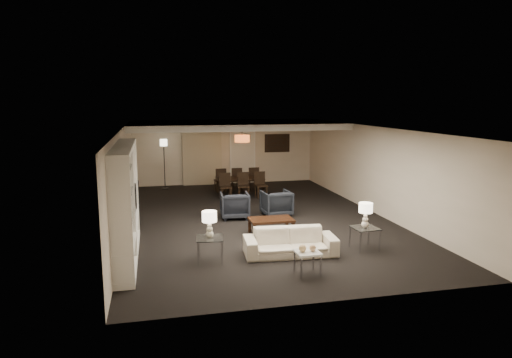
{
  "coord_description": "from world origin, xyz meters",
  "views": [
    {
      "loc": [
        -2.73,
        -12.03,
        3.23
      ],
      "look_at": [
        0.0,
        0.0,
        1.1
      ],
      "focal_mm": 32.0,
      "sensor_mm": 36.0,
      "label": 1
    }
  ],
  "objects_px": {
    "table_lamp_left": "(210,225)",
    "chair_nm": "(244,186)",
    "chair_nl": "(226,186)",
    "chair_fl": "(220,180)",
    "television": "(130,200)",
    "floor_lamp": "(164,164)",
    "coffee_table": "(271,226)",
    "chair_nr": "(261,185)",
    "sofa": "(290,242)",
    "table_lamp_right": "(365,215)",
    "marble_table": "(307,263)",
    "pendant_light": "(242,139)",
    "vase_amber": "(123,187)",
    "armchair_right": "(276,203)",
    "side_table_right": "(364,238)",
    "vase_blue": "(123,215)",
    "armchair_left": "(235,205)",
    "floor_speaker": "(137,203)",
    "side_table_left": "(210,249)",
    "dining_table": "(240,186)",
    "chair_fr": "(253,179)",
    "chair_fm": "(237,179)"
  },
  "relations": [
    {
      "from": "chair_nl",
      "to": "sofa",
      "type": "bearing_deg",
      "value": -86.12
    },
    {
      "from": "chair_nm",
      "to": "floor_lamp",
      "type": "xyz_separation_m",
      "value": [
        -2.51,
        2.29,
        0.49
      ]
    },
    {
      "from": "chair_fl",
      "to": "sofa",
      "type": "bearing_deg",
      "value": 88.79
    },
    {
      "from": "coffee_table",
      "to": "floor_speaker",
      "type": "xyz_separation_m",
      "value": [
        -3.22,
        1.5,
        0.41
      ]
    },
    {
      "from": "vase_blue",
      "to": "chair_nr",
      "type": "xyz_separation_m",
      "value": [
        4.08,
        6.14,
        -0.72
      ]
    },
    {
      "from": "armchair_right",
      "to": "vase_blue",
      "type": "relative_size",
      "value": 4.36
    },
    {
      "from": "pendant_light",
      "to": "vase_amber",
      "type": "bearing_deg",
      "value": -117.76
    },
    {
      "from": "pendant_light",
      "to": "side_table_right",
      "type": "distance_m",
      "value": 7.02
    },
    {
      "from": "armchair_left",
      "to": "chair_nm",
      "type": "bearing_deg",
      "value": -102.85
    },
    {
      "from": "table_lamp_left",
      "to": "chair_nm",
      "type": "xyz_separation_m",
      "value": [
        1.84,
        5.78,
        -0.34
      ]
    },
    {
      "from": "pendant_light",
      "to": "marble_table",
      "type": "distance_m",
      "value": 7.96
    },
    {
      "from": "chair_fl",
      "to": "chair_fm",
      "type": "bearing_deg",
      "value": 175.1
    },
    {
      "from": "dining_table",
      "to": "chair_nl",
      "type": "distance_m",
      "value": 0.9
    },
    {
      "from": "coffee_table",
      "to": "table_lamp_right",
      "type": "relative_size",
      "value": 1.94
    },
    {
      "from": "dining_table",
      "to": "chair_nr",
      "type": "height_order",
      "value": "chair_nr"
    },
    {
      "from": "floor_lamp",
      "to": "armchair_right",
      "type": "bearing_deg",
      "value": -58.11
    },
    {
      "from": "side_table_right",
      "to": "table_lamp_left",
      "type": "distance_m",
      "value": 3.44
    },
    {
      "from": "armchair_right",
      "to": "side_table_left",
      "type": "bearing_deg",
      "value": 50.61
    },
    {
      "from": "sofa",
      "to": "chair_fm",
      "type": "bearing_deg",
      "value": 93.41
    },
    {
      "from": "armchair_right",
      "to": "chair_nl",
      "type": "relative_size",
      "value": 0.92
    },
    {
      "from": "table_lamp_right",
      "to": "table_lamp_left",
      "type": "bearing_deg",
      "value": 180.0
    },
    {
      "from": "sofa",
      "to": "vase_blue",
      "type": "height_order",
      "value": "vase_blue"
    },
    {
      "from": "marble_table",
      "to": "armchair_right",
      "type": "bearing_deg",
      "value": 82.23
    },
    {
      "from": "chair_nm",
      "to": "chair_fm",
      "type": "distance_m",
      "value": 1.3
    },
    {
      "from": "pendant_light",
      "to": "sofa",
      "type": "relative_size",
      "value": 0.27
    },
    {
      "from": "armchair_right",
      "to": "dining_table",
      "type": "height_order",
      "value": "armchair_right"
    },
    {
      "from": "television",
      "to": "floor_lamp",
      "type": "distance_m",
      "value": 6.73
    },
    {
      "from": "marble_table",
      "to": "vase_blue",
      "type": "xyz_separation_m",
      "value": [
        -3.33,
        0.74,
        0.93
      ]
    },
    {
      "from": "vase_amber",
      "to": "chair_fr",
      "type": "distance_m",
      "value": 8.42
    },
    {
      "from": "coffee_table",
      "to": "side_table_left",
      "type": "height_order",
      "value": "side_table_left"
    },
    {
      "from": "marble_table",
      "to": "floor_lamp",
      "type": "relative_size",
      "value": 0.24
    },
    {
      "from": "side_table_left",
      "to": "chair_nm",
      "type": "distance_m",
      "value": 6.07
    },
    {
      "from": "vase_amber",
      "to": "chair_nl",
      "type": "xyz_separation_m",
      "value": [
        2.88,
        5.97,
        -1.21
      ]
    },
    {
      "from": "armchair_left",
      "to": "armchair_right",
      "type": "distance_m",
      "value": 1.2
    },
    {
      "from": "marble_table",
      "to": "chair_nl",
      "type": "bearing_deg",
      "value": 93.79
    },
    {
      "from": "dining_table",
      "to": "floor_lamp",
      "type": "distance_m",
      "value": 3.06
    },
    {
      "from": "marble_table",
      "to": "chair_fl",
      "type": "distance_m",
      "value": 8.2
    },
    {
      "from": "armchair_left",
      "to": "chair_fr",
      "type": "relative_size",
      "value": 0.92
    },
    {
      "from": "side_table_right",
      "to": "chair_nl",
      "type": "bearing_deg",
      "value": 110.45
    },
    {
      "from": "chair_nl",
      "to": "chair_fl",
      "type": "distance_m",
      "value": 1.3
    },
    {
      "from": "coffee_table",
      "to": "chair_nr",
      "type": "relative_size",
      "value": 1.24
    },
    {
      "from": "side_table_left",
      "to": "floor_speaker",
      "type": "height_order",
      "value": "floor_speaker"
    },
    {
      "from": "marble_table",
      "to": "chair_fr",
      "type": "bearing_deg",
      "value": 84.8
    },
    {
      "from": "armchair_left",
      "to": "floor_speaker",
      "type": "distance_m",
      "value": 2.64
    },
    {
      "from": "chair_nr",
      "to": "chair_fr",
      "type": "height_order",
      "value": "same"
    },
    {
      "from": "table_lamp_left",
      "to": "dining_table",
      "type": "xyz_separation_m",
      "value": [
        1.84,
        6.43,
        -0.48
      ]
    },
    {
      "from": "side_table_left",
      "to": "floor_speaker",
      "type": "distance_m",
      "value": 3.47
    },
    {
      "from": "table_lamp_right",
      "to": "chair_fm",
      "type": "bearing_deg",
      "value": 102.39
    },
    {
      "from": "armchair_left",
      "to": "dining_table",
      "type": "distance_m",
      "value": 3.22
    },
    {
      "from": "vase_amber",
      "to": "chair_nr",
      "type": "distance_m",
      "value": 7.33
    }
  ]
}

